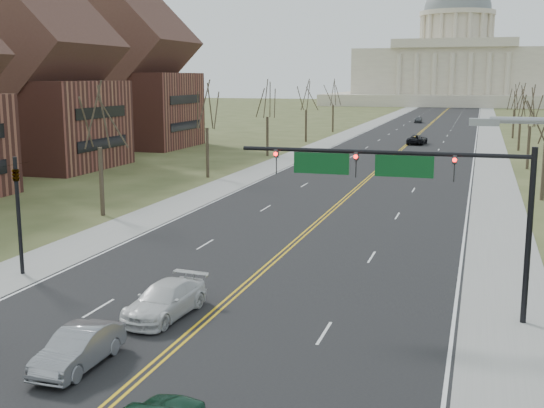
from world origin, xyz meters
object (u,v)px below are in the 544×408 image
Objects in this scene: signal_left at (18,202)px; car_sb_inner_second at (165,300)px; signal_mast at (402,178)px; car_far_sb at (418,120)px; car_sb_inner_lead at (78,348)px; car_far_nb at (417,139)px.

car_sb_inner_second is (9.70, -3.56, -3.01)m from signal_left.
signal_mast is 126.13m from car_far_sb.
signal_mast reaches higher than signal_left.
car_sb_inner_lead is 134.66m from car_far_sb.
car_sb_inner_second is (0.61, 5.50, 0.02)m from car_sb_inner_lead.
signal_left is 1.25× the size of car_sb_inner_second.
signal_mast is 2.02× the size of signal_left.
car_far_nb is at bearing -85.76° from car_far_sb.
signal_mast reaches higher than car_sb_inner_second.
signal_mast is 19.06m from signal_left.
signal_left is at bearing 180.00° from signal_mast.
car_far_nb is (3.81, 84.67, 0.04)m from car_sb_inner_lead.
car_far_nb reaches higher than car_sb_inner_lead.
car_far_nb is (3.20, 79.17, 0.02)m from car_sb_inner_second.
signal_left is 13.18m from car_sb_inner_lead.
car_sb_inner_lead is 5.53m from car_sb_inner_second.
signal_left is 1.16× the size of car_far_nb.
car_far_nb is (-6.04, 75.61, -5.03)m from signal_mast.
car_far_nb is 1.30× the size of car_far_sb.
signal_left reaches higher than car_sb_inner_lead.
signal_mast is 3.06× the size of car_far_sb.
signal_mast is 14.31m from car_sb_inner_lead.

